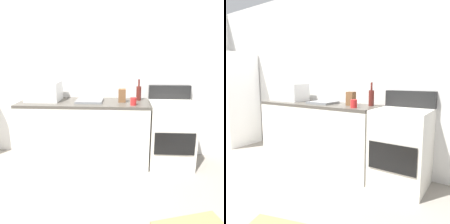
{
  "view_description": "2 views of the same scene",
  "coord_description": "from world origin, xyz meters",
  "views": [
    {
      "loc": [
        0.87,
        -1.87,
        1.58
      ],
      "look_at": [
        0.71,
        0.92,
        0.83
      ],
      "focal_mm": 36.45,
      "sensor_mm": 36.0,
      "label": 1
    },
    {
      "loc": [
        2.3,
        -1.26,
        1.24
      ],
      "look_at": [
        0.77,
        1.0,
        0.83
      ],
      "focal_mm": 35.49,
      "sensor_mm": 36.0,
      "label": 2
    }
  ],
  "objects": [
    {
      "name": "ground_plane",
      "position": [
        0.0,
        0.0,
        0.0
      ],
      "size": [
        6.0,
        6.0,
        0.0
      ],
      "primitive_type": "plane",
      "color": "gray"
    },
    {
      "name": "wall_back",
      "position": [
        0.0,
        1.55,
        1.3
      ],
      "size": [
        5.0,
        0.1,
        2.6
      ],
      "primitive_type": "cube",
      "color": "silver",
      "rests_on": "ground_plane"
    },
    {
      "name": "kitchen_counter",
      "position": [
        0.3,
        1.2,
        0.45
      ],
      "size": [
        1.8,
        0.6,
        0.9
      ],
      "color": "silver",
      "rests_on": "ground_plane"
    },
    {
      "name": "stove_oven",
      "position": [
        1.52,
        1.21,
        0.47
      ],
      "size": [
        0.6,
        0.61,
        1.1
      ],
      "color": "silver",
      "rests_on": "ground_plane"
    },
    {
      "name": "microwave",
      "position": [
        -0.28,
        1.23,
        1.04
      ],
      "size": [
        0.46,
        0.34,
        0.27
      ],
      "primitive_type": "cube",
      "color": "white",
      "rests_on": "kitchen_counter"
    },
    {
      "name": "sink_basin",
      "position": [
        0.38,
        1.19,
        0.92
      ],
      "size": [
        0.36,
        0.32,
        0.03
      ],
      "primitive_type": "cube",
      "color": "slate",
      "rests_on": "kitchen_counter"
    },
    {
      "name": "wine_bottle",
      "position": [
        1.06,
        1.33,
        1.01
      ],
      "size": [
        0.07,
        0.07,
        0.3
      ],
      "color": "#591E19",
      "rests_on": "kitchen_counter"
    },
    {
      "name": "coffee_mug",
      "position": [
        0.98,
        1.03,
        0.95
      ],
      "size": [
        0.08,
        0.08,
        0.1
      ],
      "primitive_type": "cylinder",
      "color": "red",
      "rests_on": "kitchen_counter"
    },
    {
      "name": "knife_block",
      "position": [
        0.83,
        1.21,
        0.99
      ],
      "size": [
        0.1,
        0.1,
        0.18
      ],
      "primitive_type": "cube",
      "color": "brown",
      "rests_on": "kitchen_counter"
    }
  ]
}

